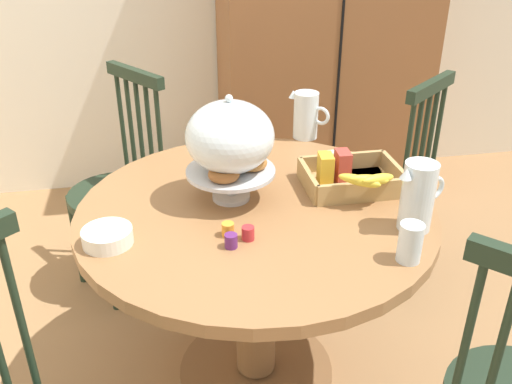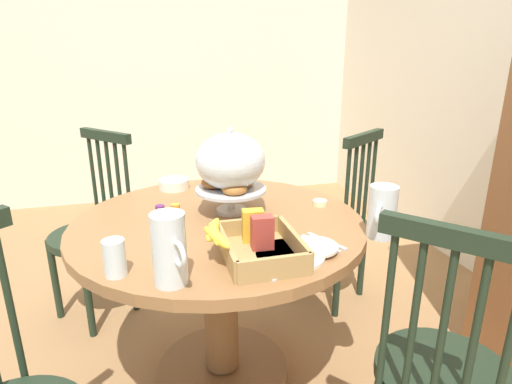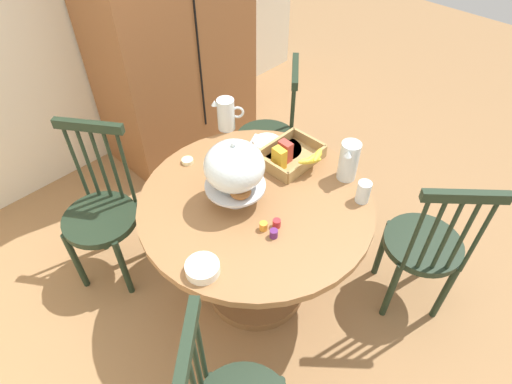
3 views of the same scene
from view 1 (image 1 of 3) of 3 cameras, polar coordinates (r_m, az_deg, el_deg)
The scene contains 19 objects.
wooden_armoire at distance 3.11m, azimuth 7.04°, elevation 16.57°, with size 1.18×0.60×1.96m.
dining_table at distance 1.86m, azimuth -0.00°, elevation -7.69°, with size 1.12×1.12×0.74m.
windsor_chair_facing_door at distance 2.50m, azimuth 13.15°, elevation 0.10°, with size 0.47×0.47×0.97m.
windsor_chair_far_side at distance 2.49m, azimuth -13.77°, elevation -0.13°, with size 0.46×0.46×0.97m.
pastry_stand_with_dome at distance 1.69m, azimuth -2.68°, elevation 5.27°, with size 0.28×0.28×0.34m.
orange_juice_pitcher at distance 1.64m, azimuth 16.22°, elevation -0.71°, with size 0.17×0.10×0.21m.
milk_pitcher at distance 2.22m, azimuth 5.14°, elevation 7.65°, with size 0.15×0.14×0.18m.
cereal_basket at distance 1.84m, azimuth 9.57°, elevation 1.50°, with size 0.32×0.30×0.12m.
china_plate_large at distance 1.96m, azimuth 9.57°, elevation 2.01°, with size 0.22×0.22×0.01m, color white.
china_plate_small at distance 2.03m, azimuth 8.40°, elevation 3.35°, with size 0.15×0.15×0.01m, color white.
cereal_bowl at distance 1.59m, azimuth -14.99°, elevation -4.43°, with size 0.14×0.14×0.04m, color white.
drinking_glass at distance 1.51m, azimuth 15.53°, elevation -5.02°, with size 0.06×0.06×0.11m, color silver.
butter_dish at distance 2.11m, azimuth -3.60°, elevation 4.49°, with size 0.06×0.06×0.02m, color beige.
jam_jar_strawberry at distance 1.56m, azimuth -0.82°, elevation -4.24°, with size 0.04×0.04×0.04m, color #B7282D.
jam_jar_apricot at distance 1.58m, azimuth -2.90°, elevation -3.85°, with size 0.04×0.04×0.04m, color orange.
jam_jar_grape at distance 1.53m, azimuth -2.58°, elevation -5.03°, with size 0.04×0.04×0.04m, color #5B2366.
table_knife at distance 2.05m, azimuth 6.87°, elevation 3.35°, with size 0.17×0.01×0.01m, color silver.
dinner_fork at distance 2.07m, azimuth 6.32°, elevation 3.64°, with size 0.17×0.01×0.01m, color silver.
soup_spoon at distance 1.88m, azimuth 12.50°, elevation 0.37°, with size 0.17×0.01×0.01m, color silver.
Camera 1 is at (-0.14, -1.41, 1.59)m, focal length 39.01 mm.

